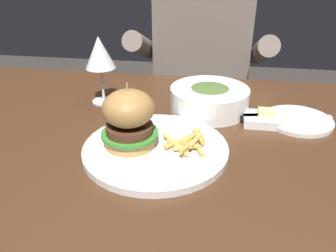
# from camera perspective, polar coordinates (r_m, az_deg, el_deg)

# --- Properties ---
(dining_table) EXTENTS (1.45, 0.80, 0.74)m
(dining_table) POSITION_cam_1_polar(r_m,az_deg,el_deg) (0.76, 0.41, -7.41)
(dining_table) COLOR #472B19
(dining_table) RESTS_ON ground
(main_plate) EXTENTS (0.29, 0.29, 0.01)m
(main_plate) POSITION_cam_1_polar(r_m,az_deg,el_deg) (0.65, -2.16, -3.97)
(main_plate) COLOR white
(main_plate) RESTS_ON dining_table
(burger_sandwich) EXTENTS (0.11, 0.11, 0.13)m
(burger_sandwich) POSITION_cam_1_polar(r_m,az_deg,el_deg) (0.63, -6.81, 1.27)
(burger_sandwich) COLOR tan
(burger_sandwich) RESTS_ON main_plate
(fries_pile) EXTENTS (0.09, 0.11, 0.02)m
(fries_pile) POSITION_cam_1_polar(r_m,az_deg,el_deg) (0.64, 3.46, -2.91)
(fries_pile) COLOR #E0B251
(fries_pile) RESTS_ON main_plate
(wine_glass) EXTENTS (0.08, 0.08, 0.17)m
(wine_glass) POSITION_cam_1_polar(r_m,az_deg,el_deg) (0.85, -11.83, 12.14)
(wine_glass) COLOR silver
(wine_glass) RESTS_ON dining_table
(bread_plate) EXTENTS (0.16, 0.16, 0.01)m
(bread_plate) POSITION_cam_1_polar(r_m,az_deg,el_deg) (0.82, 21.67, 0.94)
(bread_plate) COLOR white
(bread_plate) RESTS_ON dining_table
(table_knife) EXTENTS (0.21, 0.05, 0.01)m
(table_knife) POSITION_cam_1_polar(r_m,az_deg,el_deg) (0.80, 18.45, 1.49)
(table_knife) COLOR silver
(table_knife) RESTS_ON bread_plate
(butter_dish) EXTENTS (0.10, 0.07, 0.04)m
(butter_dish) POSITION_cam_1_polar(r_m,az_deg,el_deg) (0.79, 16.52, 1.18)
(butter_dish) COLOR white
(butter_dish) RESTS_ON dining_table
(soup_bowl) EXTENTS (0.20, 0.20, 0.07)m
(soup_bowl) POSITION_cam_1_polar(r_m,az_deg,el_deg) (0.82, 7.20, 4.82)
(soup_bowl) COLOR white
(soup_bowl) RESTS_ON dining_table
(diner_person) EXTENTS (0.51, 0.36, 1.18)m
(diner_person) POSITION_cam_1_polar(r_m,az_deg,el_deg) (1.39, 5.58, 5.32)
(diner_person) COLOR #282833
(diner_person) RESTS_ON ground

